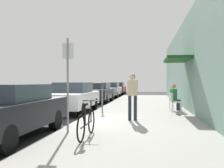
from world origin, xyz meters
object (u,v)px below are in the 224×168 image
object	(u,v)px
parked_car_3	(110,90)
pedestrian_standing	(133,93)
parking_meter	(102,95)
cafe_chair_0	(175,101)
cafe_chair_1	(173,100)
seated_patron_1	(175,96)
parked_car_4	(117,88)
street_sign	(68,77)
parked_car_2	(98,92)
parked_car_1	(73,97)
bicycle_0	(87,123)
parked_car_0	(8,110)

from	to	relation	value
parked_car_3	pedestrian_standing	bearing A→B (deg)	-78.35
parked_car_3	parking_meter	distance (m)	12.78
cafe_chair_0	cafe_chair_1	world-z (taller)	same
seated_patron_1	pedestrian_standing	size ratio (longest dim) A/B	0.76
parking_meter	cafe_chair_0	size ratio (longest dim) A/B	1.52
parked_car_4	street_sign	size ratio (longest dim) A/B	1.69
parked_car_2	pedestrian_standing	distance (m)	9.66
pedestrian_standing	cafe_chair_0	bearing A→B (deg)	56.60
parked_car_4	parking_meter	distance (m)	18.21
parked_car_4	parked_car_2	bearing A→B (deg)	-90.00
parked_car_1	parked_car_3	distance (m)	12.28
seated_patron_1	pedestrian_standing	bearing A→B (deg)	-117.99
parking_meter	bicycle_0	world-z (taller)	parking_meter
street_sign	cafe_chair_1	size ratio (longest dim) A/B	2.99
parked_car_1	cafe_chair_1	distance (m)	4.95
parked_car_0	bicycle_0	bearing A→B (deg)	-1.73
bicycle_0	cafe_chair_0	xyz separation A→B (m)	(2.75, 5.61, 0.14)
street_sign	bicycle_0	world-z (taller)	street_sign
parked_car_0	cafe_chair_1	xyz separation A→B (m)	(4.92, 6.29, -0.13)
bicycle_0	pedestrian_standing	size ratio (longest dim) A/B	1.01
parked_car_4	street_sign	xyz separation A→B (m)	(1.50, -23.04, 0.88)
parked_car_2	cafe_chair_1	size ratio (longest dim) A/B	5.06
street_sign	pedestrian_standing	size ratio (longest dim) A/B	1.53
parked_car_2	street_sign	distance (m)	11.65
parked_car_3	cafe_chair_0	distance (m)	13.41
parked_car_2	cafe_chair_0	distance (m)	8.09
cafe_chair_1	parked_car_1	bearing A→B (deg)	-173.73
parked_car_0	seated_patron_1	world-z (taller)	parked_car_0
street_sign	bicycle_0	size ratio (longest dim) A/B	1.52
parked_car_1	street_sign	distance (m)	5.58
parked_car_4	pedestrian_standing	size ratio (longest dim) A/B	2.59
street_sign	seated_patron_1	xyz separation A→B (m)	(3.47, 5.86, -0.82)
parked_car_3	parking_meter	bearing A→B (deg)	-83.03
cafe_chair_0	parked_car_1	bearing A→B (deg)	177.63
parked_car_4	seated_patron_1	distance (m)	17.88
parked_car_0	pedestrian_standing	world-z (taller)	pedestrian_standing
parked_car_4	pedestrian_standing	xyz separation A→B (m)	(3.13, -20.64, 0.36)
pedestrian_standing	cafe_chair_1	bearing A→B (deg)	62.62
parking_meter	cafe_chair_1	distance (m)	3.51
parked_car_2	bicycle_0	xyz separation A→B (m)	(2.16, -12.03, -0.27)
cafe_chair_1	pedestrian_standing	xyz separation A→B (m)	(-1.79, -3.45, 0.50)
parked_car_2	bicycle_0	world-z (taller)	parked_car_2
parking_meter	seated_patron_1	size ratio (longest dim) A/B	1.02
parking_meter	bicycle_0	distance (m)	5.46
parked_car_3	bicycle_0	size ratio (longest dim) A/B	2.57
parked_car_2	seated_patron_1	world-z (taller)	parked_car_2
parking_meter	cafe_chair_0	world-z (taller)	parking_meter
cafe_chair_0	parked_car_4	bearing A→B (deg)	105.32
bicycle_0	pedestrian_standing	xyz separation A→B (m)	(0.97, 2.91, 0.64)
parking_meter	pedestrian_standing	distance (m)	2.97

